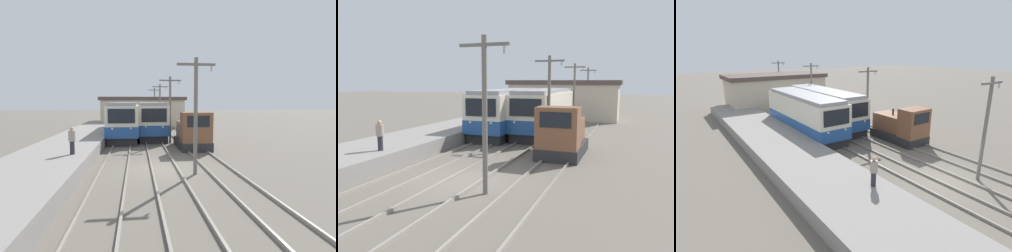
{
  "view_description": "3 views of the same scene",
  "coord_description": "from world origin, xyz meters",
  "views": [
    {
      "loc": [
        -1.34,
        -14.51,
        3.85
      ],
      "look_at": [
        1.34,
        7.83,
        1.71
      ],
      "focal_mm": 28.0,
      "sensor_mm": 36.0,
      "label": 1
    },
    {
      "loc": [
        6.85,
        -12.46,
        4.38
      ],
      "look_at": [
        -1.05,
        8.25,
        1.33
      ],
      "focal_mm": 35.0,
      "sensor_mm": 36.0,
      "label": 2
    },
    {
      "loc": [
        -12.85,
        -8.33,
        7.33
      ],
      "look_at": [
        -1.19,
        8.6,
        1.48
      ],
      "focal_mm": 28.0,
      "sensor_mm": 36.0,
      "label": 3
    }
  ],
  "objects": [
    {
      "name": "ground_plane",
      "position": [
        0.0,
        0.0,
        0.0
      ],
      "size": [
        200.0,
        200.0,
        0.0
      ],
      "primitive_type": "plane",
      "color": "#665E54"
    },
    {
      "name": "platform_left",
      "position": [
        -6.25,
        0.0,
        0.44
      ],
      "size": [
        4.5,
        54.0,
        0.87
      ],
      "primitive_type": "cube",
      "color": "gray",
      "rests_on": "ground"
    },
    {
      "name": "track_left",
      "position": [
        -2.6,
        0.0,
        0.07
      ],
      "size": [
        1.54,
        60.0,
        0.14
      ],
      "color": "gray",
      "rests_on": "ground"
    },
    {
      "name": "track_center",
      "position": [
        0.2,
        0.0,
        0.07
      ],
      "size": [
        1.54,
        60.0,
        0.14
      ],
      "color": "gray",
      "rests_on": "ground"
    },
    {
      "name": "track_right",
      "position": [
        3.2,
        0.0,
        0.07
      ],
      "size": [
        1.54,
        60.0,
        0.14
      ],
      "color": "gray",
      "rests_on": "ground"
    },
    {
      "name": "commuter_train_left",
      "position": [
        -2.6,
        12.91,
        1.72
      ],
      "size": [
        2.84,
        10.95,
        3.71
      ],
      "color": "#28282B",
      "rests_on": "ground"
    },
    {
      "name": "commuter_train_center",
      "position": [
        0.2,
        14.11,
        1.72
      ],
      "size": [
        2.84,
        11.1,
        3.71
      ],
      "color": "#28282B",
      "rests_on": "ground"
    },
    {
      "name": "shunting_locomotive",
      "position": [
        3.2,
        6.46,
        1.21
      ],
      "size": [
        2.4,
        4.76,
        3.0
      ],
      "color": "#28282B",
      "rests_on": "ground"
    },
    {
      "name": "catenary_mast_near",
      "position": [
        1.71,
        -1.22,
        3.34
      ],
      "size": [
        2.0,
        0.2,
        6.07
      ],
      "color": "slate",
      "rests_on": "ground"
    },
    {
      "name": "catenary_mast_mid",
      "position": [
        1.71,
        9.19,
        3.34
      ],
      "size": [
        2.0,
        0.2,
        6.07
      ],
      "color": "slate",
      "rests_on": "ground"
    },
    {
      "name": "catenary_mast_far",
      "position": [
        1.71,
        19.6,
        3.34
      ],
      "size": [
        2.0,
        0.2,
        6.07
      ],
      "color": "slate",
      "rests_on": "ground"
    },
    {
      "name": "catenary_mast_distant",
      "position": [
        1.71,
        30.01,
        3.34
      ],
      "size": [
        2.0,
        0.2,
        6.07
      ],
      "color": "slate",
      "rests_on": "ground"
    },
    {
      "name": "person_on_platform",
      "position": [
        -4.96,
        0.55,
        1.71
      ],
      "size": [
        0.38,
        0.38,
        1.56
      ],
      "color": "#282833",
      "rests_on": "platform_left"
    },
    {
      "name": "station_building",
      "position": [
        -0.38,
        26.0,
        2.26
      ],
      "size": [
        12.6,
        6.3,
        4.48
      ],
      "color": "beige",
      "rests_on": "ground"
    }
  ]
}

